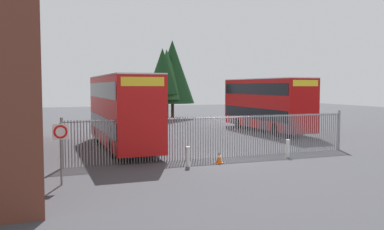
{
  "coord_description": "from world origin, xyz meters",
  "views": [
    {
      "loc": [
        -8.76,
        -19.61,
        3.77
      ],
      "look_at": [
        0.0,
        4.0,
        2.0
      ],
      "focal_mm": 38.26,
      "sensor_mm": 36.0,
      "label": 1
    }
  ],
  "objects_px": {
    "bollard_center_front": "(288,148)",
    "double_decker_bus_near_gate": "(122,109)",
    "bollard_near_left": "(188,157)",
    "speed_limit_sign_post": "(61,139)",
    "double_decker_bus_behind_fence_left": "(266,102)",
    "traffic_cone_by_gate": "(219,158)"
  },
  "relations": [
    {
      "from": "bollard_near_left",
      "to": "speed_limit_sign_post",
      "type": "xyz_separation_m",
      "value": [
        -5.73,
        -1.66,
        1.3
      ]
    },
    {
      "from": "bollard_near_left",
      "to": "speed_limit_sign_post",
      "type": "relative_size",
      "value": 0.4
    },
    {
      "from": "bollard_near_left",
      "to": "bollard_center_front",
      "type": "relative_size",
      "value": 1.0
    },
    {
      "from": "double_decker_bus_near_gate",
      "to": "traffic_cone_by_gate",
      "type": "bearing_deg",
      "value": -61.73
    },
    {
      "from": "double_decker_bus_near_gate",
      "to": "traffic_cone_by_gate",
      "type": "relative_size",
      "value": 18.32
    },
    {
      "from": "double_decker_bus_near_gate",
      "to": "speed_limit_sign_post",
      "type": "bearing_deg",
      "value": -114.98
    },
    {
      "from": "bollard_center_front",
      "to": "traffic_cone_by_gate",
      "type": "bearing_deg",
      "value": -175.71
    },
    {
      "from": "bollard_center_front",
      "to": "traffic_cone_by_gate",
      "type": "height_order",
      "value": "bollard_center_front"
    },
    {
      "from": "double_decker_bus_behind_fence_left",
      "to": "bollard_center_front",
      "type": "distance_m",
      "value": 12.86
    },
    {
      "from": "double_decker_bus_behind_fence_left",
      "to": "bollard_near_left",
      "type": "distance_m",
      "value": 16.64
    },
    {
      "from": "bollard_center_front",
      "to": "double_decker_bus_near_gate",
      "type": "bearing_deg",
      "value": 140.82
    },
    {
      "from": "double_decker_bus_near_gate",
      "to": "bollard_center_front",
      "type": "distance_m",
      "value": 10.04
    },
    {
      "from": "bollard_near_left",
      "to": "traffic_cone_by_gate",
      "type": "height_order",
      "value": "bollard_near_left"
    },
    {
      "from": "bollard_near_left",
      "to": "traffic_cone_by_gate",
      "type": "xyz_separation_m",
      "value": [
        1.72,
        0.27,
        -0.19
      ]
    },
    {
      "from": "double_decker_bus_near_gate",
      "to": "bollard_center_front",
      "type": "xyz_separation_m",
      "value": [
        7.64,
        -6.22,
        -1.95
      ]
    },
    {
      "from": "double_decker_bus_behind_fence_left",
      "to": "speed_limit_sign_post",
      "type": "height_order",
      "value": "double_decker_bus_behind_fence_left"
    },
    {
      "from": "bollard_near_left",
      "to": "bollard_center_front",
      "type": "xyz_separation_m",
      "value": [
        5.85,
        0.58,
        0.0
      ]
    },
    {
      "from": "double_decker_bus_behind_fence_left",
      "to": "traffic_cone_by_gate",
      "type": "bearing_deg",
      "value": -129.1
    },
    {
      "from": "traffic_cone_by_gate",
      "to": "double_decker_bus_behind_fence_left",
      "type": "bearing_deg",
      "value": 50.9
    },
    {
      "from": "traffic_cone_by_gate",
      "to": "double_decker_bus_near_gate",
      "type": "bearing_deg",
      "value": 118.27
    },
    {
      "from": "double_decker_bus_behind_fence_left",
      "to": "speed_limit_sign_post",
      "type": "xyz_separation_m",
      "value": [
        -17.03,
        -13.72,
        -0.65
      ]
    },
    {
      "from": "bollard_center_front",
      "to": "speed_limit_sign_post",
      "type": "xyz_separation_m",
      "value": [
        -11.58,
        -2.24,
        1.3
      ]
    }
  ]
}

